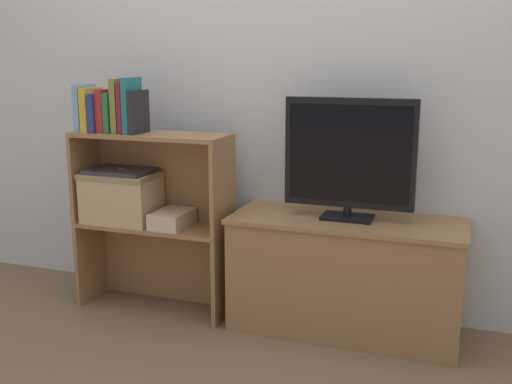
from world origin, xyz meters
name	(u,v)px	position (x,y,z in m)	size (l,w,h in m)	color
ground_plane	(246,334)	(0.00, 0.00, 0.00)	(16.00, 16.00, 0.00)	brown
wall_back	(277,61)	(0.00, 0.43, 1.20)	(10.00, 0.05, 2.40)	silver
tv_stand	(345,275)	(0.40, 0.20, 0.26)	(1.03, 0.41, 0.52)	olive
tv	(349,156)	(0.40, 0.20, 0.80)	(0.57, 0.14, 0.53)	black
bookshelf_lower_tier	(160,252)	(-0.53, 0.19, 0.27)	(0.76, 0.27, 0.43)	olive
bookshelf_upper_tier	(157,166)	(-0.53, 0.19, 0.70)	(0.76, 0.27, 0.44)	olive
book_skyblue	(85,108)	(-0.86, 0.10, 0.98)	(0.03, 0.15, 0.22)	#709ECC
book_mustard	(92,110)	(-0.82, 0.10, 0.97)	(0.04, 0.15, 0.21)	gold
book_navy	(99,113)	(-0.78, 0.10, 0.96)	(0.03, 0.16, 0.18)	navy
book_crimson	(106,111)	(-0.75, 0.10, 0.97)	(0.04, 0.13, 0.20)	#B22328
book_forest	(113,113)	(-0.71, 0.10, 0.96)	(0.03, 0.13, 0.19)	#286638
book_olive	(119,106)	(-0.67, 0.10, 1.00)	(0.03, 0.12, 0.25)	olive
book_maroon	(126,108)	(-0.64, 0.10, 0.99)	(0.02, 0.13, 0.24)	maroon
book_teal	(132,106)	(-0.60, 0.10, 1.00)	(0.03, 0.14, 0.26)	#1E7075
book_charcoal	(139,112)	(-0.57, 0.10, 0.97)	(0.03, 0.16, 0.20)	#232328
storage_basket_left	(122,195)	(-0.69, 0.12, 0.56)	(0.36, 0.23, 0.24)	tan
laptop	(120,171)	(-0.69, 0.12, 0.68)	(0.30, 0.22, 0.02)	#2D2D33
magazine_stack	(172,219)	(-0.42, 0.12, 0.47)	(0.15, 0.23, 0.07)	beige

